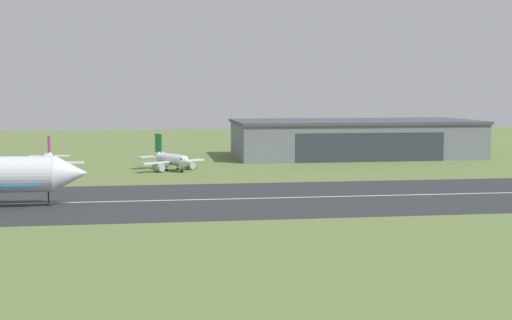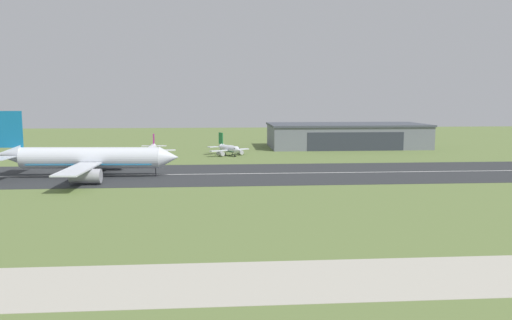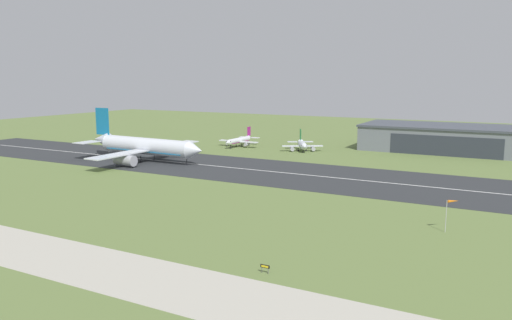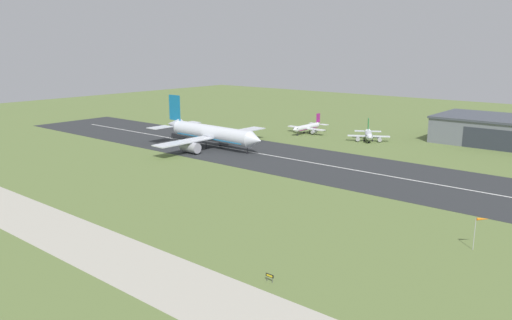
% 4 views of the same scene
% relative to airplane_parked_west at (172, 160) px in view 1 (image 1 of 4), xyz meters
% --- Properties ---
extents(runway_strip, '(373.44, 44.46, 0.06)m').
position_rel_airplane_parked_west_xyz_m(runway_strip, '(33.01, -50.17, -2.71)').
color(runway_strip, '#2B2D30').
rests_on(runway_strip, ground_plane).
extents(runway_centreline, '(336.09, 0.70, 0.01)m').
position_rel_airplane_parked_west_xyz_m(runway_centreline, '(33.01, -50.17, -2.67)').
color(runway_centreline, silver).
rests_on(runway_centreline, runway_strip).
extents(hangar_building, '(74.29, 34.00, 11.34)m').
position_rel_airplane_parked_west_xyz_m(hangar_building, '(57.10, 30.42, 2.95)').
color(hangar_building, slate).
rests_on(hangar_building, ground_plane).
extents(airplane_parked_west, '(17.66, 17.94, 9.14)m').
position_rel_airplane_parked_west_xyz_m(airplane_parked_west, '(0.00, 0.00, 0.00)').
color(airplane_parked_west, silver).
rests_on(airplane_parked_west, ground_plane).
extents(airplane_parked_centre, '(19.95, 22.46, 8.56)m').
position_rel_airplane_parked_west_xyz_m(airplane_parked_centre, '(-31.70, -0.60, 0.15)').
color(airplane_parked_centre, silver).
rests_on(airplane_parked_centre, ground_plane).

